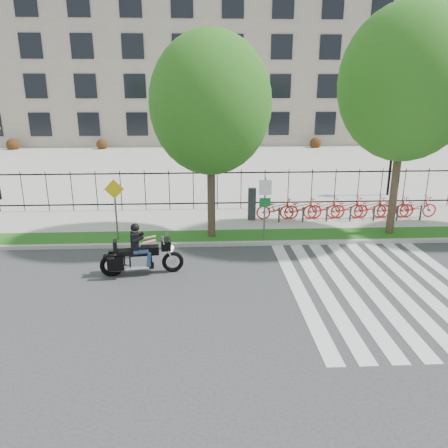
{
  "coord_description": "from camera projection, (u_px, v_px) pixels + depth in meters",
  "views": [
    {
      "loc": [
        -0.73,
        -12.24,
        5.95
      ],
      "look_at": [
        0.03,
        3.0,
        1.24
      ],
      "focal_mm": 35.0,
      "sensor_mm": 36.0,
      "label": 1
    }
  ],
  "objects": [
    {
      "name": "crosswalk_stripes",
      "position": [
        381.0,
        287.0,
        13.7
      ],
      "size": [
        5.7,
        8.0,
        0.01
      ],
      "primitive_type": null,
      "color": "silver",
      "rests_on": "ground"
    },
    {
      "name": "street_tree_2",
      "position": [
        407.0,
        83.0,
        16.72
      ],
      "size": [
        5.2,
        5.2,
        9.03
      ],
      "color": "#37281E",
      "rests_on": "grass_verge"
    },
    {
      "name": "lamp_post_right",
      "position": [
        393.0,
        141.0,
        24.46
      ],
      "size": [
        1.06,
        0.7,
        4.25
      ],
      "color": "black",
      "rests_on": "ground"
    },
    {
      "name": "office_building",
      "position": [
        207.0,
        55.0,
        53.41
      ],
      "size": [
        60.0,
        21.9,
        20.15
      ],
      "color": "gray",
      "rests_on": "ground"
    },
    {
      "name": "sign_pole_warning",
      "position": [
        115.0,
        202.0,
        17.13
      ],
      "size": [
        0.78,
        0.09,
        2.49
      ],
      "color": "#59595B",
      "rests_on": "grass_verge"
    },
    {
      "name": "sidewalk",
      "position": [
        219.0,
        220.0,
        20.56
      ],
      "size": [
        60.0,
        3.5,
        0.15
      ],
      "primitive_type": "cube",
      "color": "#ABA9A0",
      "rests_on": "ground"
    },
    {
      "name": "curb",
      "position": [
        222.0,
        244.0,
        17.36
      ],
      "size": [
        60.0,
        0.2,
        0.15
      ],
      "primitive_type": "cube",
      "color": "#ADA9A2",
      "rests_on": "ground"
    },
    {
      "name": "bike_share_station",
      "position": [
        346.0,
        207.0,
        20.43
      ],
      "size": [
        8.96,
        0.88,
        1.5
      ],
      "color": "#2D2D33",
      "rests_on": "sidewalk"
    },
    {
      "name": "plaza",
      "position": [
        211.0,
        162.0,
        37.32
      ],
      "size": [
        80.0,
        34.0,
        0.1
      ],
      "primitive_type": "cube",
      "color": "#ABA9A0",
      "rests_on": "ground"
    },
    {
      "name": "motorcycle_rider",
      "position": [
        141.0,
        254.0,
        14.53
      ],
      "size": [
        2.78,
        0.94,
        2.15
      ],
      "color": "black",
      "rests_on": "ground"
    },
    {
      "name": "sign_pole_regulatory",
      "position": [
        265.0,
        200.0,
        17.41
      ],
      "size": [
        0.5,
        0.09,
        2.5
      ],
      "color": "#59595B",
      "rests_on": "grass_verge"
    },
    {
      "name": "iron_fence",
      "position": [
        217.0,
        190.0,
        21.91
      ],
      "size": [
        30.0,
        0.06,
        2.0
      ],
      "primitive_type": null,
      "color": "black",
      "rests_on": "sidewalk"
    },
    {
      "name": "grass_verge",
      "position": [
        221.0,
        237.0,
        18.17
      ],
      "size": [
        60.0,
        1.5,
        0.15
      ],
      "primitive_type": "cube",
      "color": "#1A5314",
      "rests_on": "ground"
    },
    {
      "name": "ground",
      "position": [
        228.0,
        291.0,
        13.47
      ],
      "size": [
        120.0,
        120.0,
        0.0
      ],
      "primitive_type": "plane",
      "color": "#333335",
      "rests_on": "ground"
    },
    {
      "name": "street_tree_1",
      "position": [
        210.0,
        104.0,
        16.58
      ],
      "size": [
        4.7,
        4.7,
        7.99
      ],
      "color": "#37281E",
      "rests_on": "grass_verge"
    }
  ]
}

